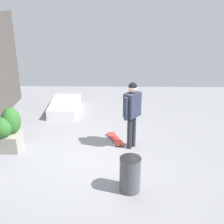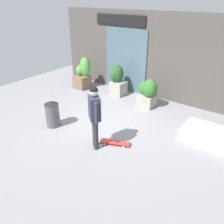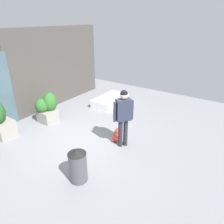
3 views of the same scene
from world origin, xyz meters
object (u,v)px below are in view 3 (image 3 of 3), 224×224
object	(u,v)px
skateboarder	(123,113)
skateboard	(117,135)
planter_box_left	(47,107)
trash_bin	(78,165)

from	to	relation	value
skateboarder	skateboard	size ratio (longest dim) A/B	2.08
planter_box_left	skateboarder	bearing A→B (deg)	-87.05
skateboarder	planter_box_left	size ratio (longest dim) A/B	1.60
skateboard	trash_bin	size ratio (longest dim) A/B	0.99
skateboard	trash_bin	distance (m)	2.24
skateboarder	trash_bin	bearing A→B (deg)	126.16
skateboarder	skateboard	xyz separation A→B (m)	(0.35, 0.42, -1.02)
planter_box_left	trash_bin	xyz separation A→B (m)	(-1.68, -3.04, -0.13)
skateboard	trash_bin	world-z (taller)	trash_bin
skateboard	trash_bin	bearing A→B (deg)	165.94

